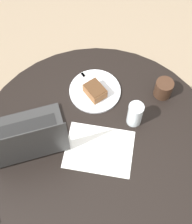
{
  "coord_description": "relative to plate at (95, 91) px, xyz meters",
  "views": [
    {
      "loc": [
        0.29,
        -0.45,
        2.0
      ],
      "look_at": [
        -0.08,
        0.11,
        0.8
      ],
      "focal_mm": 50.0,
      "sensor_mm": 36.0,
      "label": 1
    }
  ],
  "objects": [
    {
      "name": "laptop",
      "position": [
        -0.09,
        -0.37,
        0.04
      ],
      "size": [
        0.38,
        0.39,
        0.26
      ],
      "rotation": [
        0.0,
        0.0,
        7.15
      ],
      "color": "#2D2D2D",
      "rests_on": "dining_table"
    },
    {
      "name": "water_glass",
      "position": [
        0.23,
        -0.04,
        0.06
      ],
      "size": [
        0.07,
        0.07,
        0.12
      ],
      "color": "silver",
      "rests_on": "dining_table"
    },
    {
      "name": "dining_table",
      "position": [
        0.15,
        -0.22,
        -0.16
      ],
      "size": [
        1.06,
        1.06,
        0.76
      ],
      "color": "black",
      "rests_on": "ground_plane"
    },
    {
      "name": "cake_slice",
      "position": [
        0.01,
        -0.02,
        0.03
      ],
      "size": [
        0.12,
        0.1,
        0.05
      ],
      "rotation": [
        0.0,
        0.0,
        2.77
      ],
      "color": "brown",
      "rests_on": "plate"
    },
    {
      "name": "plate",
      "position": [
        0.0,
        0.0,
        0.0
      ],
      "size": [
        0.24,
        0.24,
        0.01
      ],
      "color": "silver",
      "rests_on": "dining_table"
    },
    {
      "name": "ground_plane",
      "position": [
        0.15,
        -0.22,
        -0.77
      ],
      "size": [
        12.0,
        12.0,
        0.0
      ],
      "primitive_type": "plane",
      "color": "gray"
    },
    {
      "name": "fork",
      "position": [
        -0.05,
        0.02,
        0.01
      ],
      "size": [
        0.17,
        0.08,
        0.0
      ],
      "rotation": [
        0.0,
        0.0,
        9.06
      ],
      "color": "silver",
      "rests_on": "plate"
    },
    {
      "name": "paper_document",
      "position": [
        0.18,
        -0.24,
        -0.0
      ],
      "size": [
        0.35,
        0.31,
        0.0
      ],
      "rotation": [
        0.0,
        0.0,
        0.41
      ],
      "color": "white",
      "rests_on": "dining_table"
    },
    {
      "name": "coffee_glass",
      "position": [
        0.27,
        0.16,
        0.04
      ],
      "size": [
        0.08,
        0.08,
        0.09
      ],
      "color": "#3D2619",
      "rests_on": "dining_table"
    }
  ]
}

